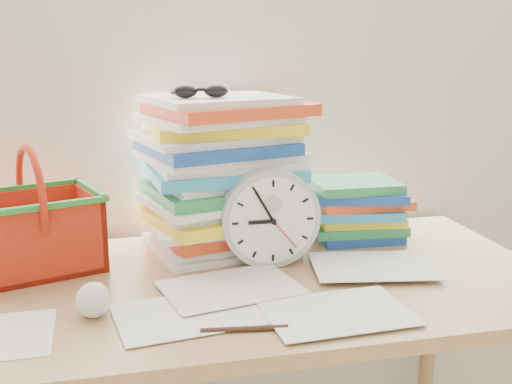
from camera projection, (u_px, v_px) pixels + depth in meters
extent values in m
cube|color=silver|center=(198.00, 18.00, 1.60)|extent=(2.40, 0.01, 2.50)
cube|color=#A47C4D|center=(230.00, 286.00, 1.37)|extent=(1.40, 0.70, 0.03)
cylinder|color=#A47C4D|center=(427.00, 348.00, 1.89)|extent=(0.04, 0.04, 0.72)
cylinder|color=#ACACAD|center=(270.00, 218.00, 1.43)|extent=(0.22, 0.04, 0.22)
sphere|color=white|center=(93.00, 300.00, 1.18)|extent=(0.07, 0.07, 0.07)
cylinder|color=black|center=(244.00, 329.00, 1.13)|extent=(0.16, 0.03, 0.01)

